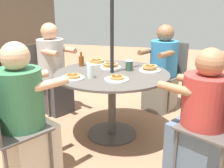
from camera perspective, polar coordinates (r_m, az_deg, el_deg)
ground_plane at (r=3.09m, az=0.00°, el=-10.77°), size 12.00×12.00×0.00m
patio_table at (r=2.85m, az=0.00°, el=-0.08°), size 1.24×1.24×0.73m
umbrella_pole at (r=2.74m, az=0.00°, el=10.89°), size 0.04×0.04×2.30m
patio_chair_north at (r=3.82m, az=12.22°, el=3.10°), size 0.60×0.60×0.92m
diner_north at (r=3.68m, az=10.83°, el=2.57°), size 0.61×0.55×1.18m
patio_chair_east at (r=3.74m, az=-14.27°, el=2.63°), size 0.60×0.60×0.92m
diner_east at (r=3.60m, az=-12.66°, el=2.45°), size 0.51×0.56×1.21m
patio_chair_south at (r=2.23m, az=-22.32°, el=-8.53°), size 0.61×0.61×0.92m
diner_south at (r=2.29m, az=-18.31°, el=-7.30°), size 0.61×0.55×1.18m
patio_chair_west at (r=2.26m, az=22.76°, el=-8.16°), size 0.61×0.61×0.92m
diner_west at (r=2.34m, az=18.63°, el=-7.62°), size 0.57×0.61×1.13m
pancake_plate_a at (r=3.22m, az=-3.47°, el=4.83°), size 0.24×0.24×0.06m
pancake_plate_b at (r=2.91m, az=8.22°, el=3.33°), size 0.24×0.24×0.07m
pancake_plate_c at (r=2.54m, az=1.08°, el=1.19°), size 0.24×0.24×0.05m
pancake_plate_d at (r=3.00m, az=-0.32°, el=3.94°), size 0.24×0.24×0.07m
pancake_plate_e at (r=2.61m, az=-8.60°, el=1.49°), size 0.24×0.24×0.05m
syrup_bottle at (r=3.12m, az=-6.68°, el=5.09°), size 0.09×0.06×0.17m
coffee_cup at (r=2.90m, az=3.75°, el=4.05°), size 0.08×0.08×0.11m
drinking_glass_a at (r=2.61m, az=-4.71°, el=2.75°), size 0.07×0.07×0.13m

